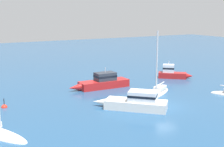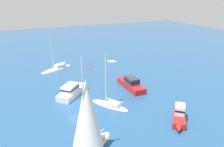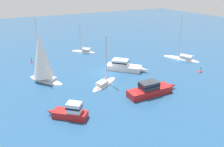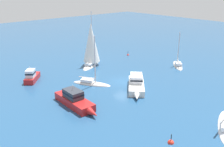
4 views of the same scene
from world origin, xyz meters
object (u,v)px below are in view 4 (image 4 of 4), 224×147
(cabin_cruiser, at_px, (75,100))
(mooring_buoy, at_px, (128,55))
(launch, at_px, (136,84))
(ketch, at_px, (178,65))
(channel_buoy, at_px, (171,143))
(sailboat, at_px, (91,83))
(sailboat_1, at_px, (91,46))
(motor_cruiser, at_px, (32,76))

(cabin_cruiser, xyz_separation_m, mooring_buoy, (-22.56, -13.14, -0.76))
(launch, xyz_separation_m, mooring_buoy, (-12.56, -14.51, -0.77))
(ketch, relative_size, launch, 1.02)
(launch, height_order, channel_buoy, launch)
(sailboat, relative_size, sailboat_1, 0.76)
(sailboat, xyz_separation_m, sailboat_1, (-6.10, -8.07, 3.64))
(launch, bearing_deg, sailboat, -101.39)
(motor_cruiser, bearing_deg, sailboat_1, -47.06)
(mooring_buoy, bearing_deg, ketch, 98.43)
(motor_cruiser, bearing_deg, ketch, -73.22)
(sailboat_1, distance_m, mooring_buoy, 11.10)
(motor_cruiser, distance_m, channel_buoy, 25.62)
(cabin_cruiser, bearing_deg, launch, 83.13)
(cabin_cruiser, height_order, mooring_buoy, cabin_cruiser)
(sailboat, bearing_deg, channel_buoy, -42.77)
(ketch, height_order, mooring_buoy, ketch)
(launch, bearing_deg, sailboat_1, -143.47)
(motor_cruiser, xyz_separation_m, sailboat_1, (-12.45, -0.41, 3.03))
(motor_cruiser, height_order, mooring_buoy, motor_cruiser)
(motor_cruiser, xyz_separation_m, mooring_buoy, (-22.87, -0.84, -0.76))
(sailboat, xyz_separation_m, channel_buoy, (3.39, 17.78, -0.16))
(sailboat_1, relative_size, channel_buoy, 8.21)
(cabin_cruiser, xyz_separation_m, ketch, (-24.33, -1.18, -0.63))
(sailboat, bearing_deg, motor_cruiser, -172.30)
(sailboat, distance_m, mooring_buoy, 18.59)
(motor_cruiser, height_order, channel_buoy, motor_cruiser)
(ketch, distance_m, launch, 14.57)
(sailboat_1, bearing_deg, mooring_buoy, -30.22)
(ketch, distance_m, mooring_buoy, 12.09)
(ketch, relative_size, motor_cruiser, 1.48)
(cabin_cruiser, height_order, ketch, ketch)
(ketch, distance_m, motor_cruiser, 27.04)
(cabin_cruiser, distance_m, motor_cruiser, 12.30)
(cabin_cruiser, relative_size, ketch, 1.22)
(ketch, height_order, sailboat, sailboat)
(cabin_cruiser, height_order, motor_cruiser, cabin_cruiser)
(cabin_cruiser, bearing_deg, mooring_buoy, 121.14)
(motor_cruiser, relative_size, sailboat_1, 0.43)
(sailboat, distance_m, sailboat_1, 10.75)
(launch, bearing_deg, mooring_buoy, -175.74)
(launch, height_order, sailboat_1, sailboat_1)
(ketch, bearing_deg, sailboat, 124.19)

